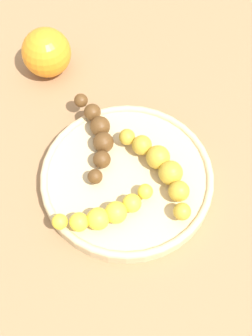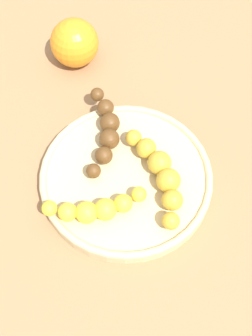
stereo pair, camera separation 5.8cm
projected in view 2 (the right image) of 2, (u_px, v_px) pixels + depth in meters
ground_plane at (126, 182)px, 0.62m from camera, size 2.40×2.40×0.00m
fruit_bowl at (126, 177)px, 0.61m from camera, size 0.23×0.23×0.02m
banana_spotted at (160, 173)px, 0.58m from camera, size 0.13×0.10×0.03m
banana_overripe at (106, 131)px, 0.62m from camera, size 0.15×0.06×0.03m
banana_yellow at (96, 208)px, 0.56m from camera, size 0.06×0.13×0.03m
orange_fruit at (75, 43)px, 0.70m from camera, size 0.08×0.08×0.08m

